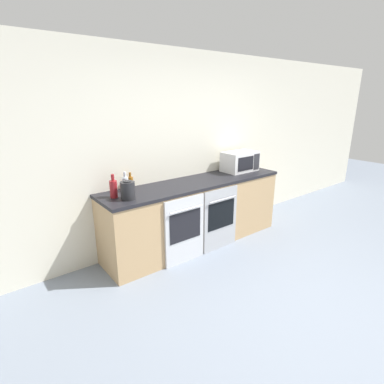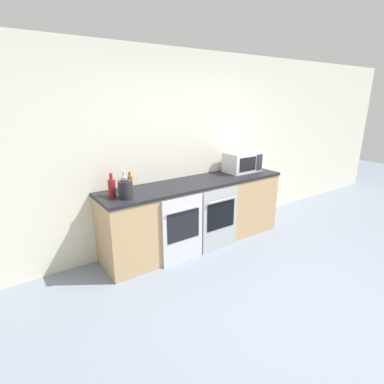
{
  "view_description": "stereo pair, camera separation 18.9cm",
  "coord_description": "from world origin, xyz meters",
  "views": [
    {
      "loc": [
        -2.42,
        -1.2,
        1.99
      ],
      "look_at": [
        -0.07,
        1.84,
        0.78
      ],
      "focal_mm": 28.0,
      "sensor_mm": 36.0,
      "label": 1
    },
    {
      "loc": [
        -2.27,
        -1.31,
        1.99
      ],
      "look_at": [
        -0.07,
        1.84,
        0.78
      ],
      "focal_mm": 28.0,
      "sensor_mm": 36.0,
      "label": 2
    }
  ],
  "objects": [
    {
      "name": "ground_plane",
      "position": [
        0.0,
        0.0,
        0.0
      ],
      "size": [
        16.0,
        16.0,
        0.0
      ],
      "primitive_type": "plane",
      "color": "gray"
    },
    {
      "name": "bottle_clear",
      "position": [
        -0.95,
        2.0,
        1.01
      ],
      "size": [
        0.08,
        0.08,
        0.24
      ],
      "color": "silver",
      "rests_on": "counter_back"
    },
    {
      "name": "oven_left",
      "position": [
        -0.43,
        1.52,
        0.44
      ],
      "size": [
        0.57,
        0.06,
        0.86
      ],
      "color": "silver",
      "rests_on": "ground_plane"
    },
    {
      "name": "kettle",
      "position": [
        -1.05,
        1.73,
        1.02
      ],
      "size": [
        0.16,
        0.16,
        0.21
      ],
      "color": "#232326",
      "rests_on": "counter_back"
    },
    {
      "name": "bottle_red",
      "position": [
        -1.15,
        1.88,
        1.02
      ],
      "size": [
        0.09,
        0.09,
        0.27
      ],
      "color": "maroon",
      "rests_on": "counter_back"
    },
    {
      "name": "wall_back",
      "position": [
        0.0,
        2.18,
        1.3
      ],
      "size": [
        10.0,
        0.06,
        2.6
      ],
      "color": "silver",
      "rests_on": "ground_plane"
    },
    {
      "name": "counter_back",
      "position": [
        0.0,
        1.84,
        0.46
      ],
      "size": [
        2.67,
        0.64,
        0.91
      ],
      "color": "tan",
      "rests_on": "ground_plane"
    },
    {
      "name": "microwave",
      "position": [
        0.91,
        1.91,
        1.06
      ],
      "size": [
        0.53,
        0.34,
        0.3
      ],
      "color": "silver",
      "rests_on": "counter_back"
    },
    {
      "name": "bottle_amber",
      "position": [
        -0.85,
        2.08,
        0.99
      ],
      "size": [
        0.07,
        0.07,
        0.21
      ],
      "color": "#8C5114",
      "rests_on": "counter_back"
    },
    {
      "name": "oven_right",
      "position": [
        0.17,
        1.52,
        0.44
      ],
      "size": [
        0.57,
        0.06,
        0.86
      ],
      "color": "#A8AAAF",
      "rests_on": "ground_plane"
    }
  ]
}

